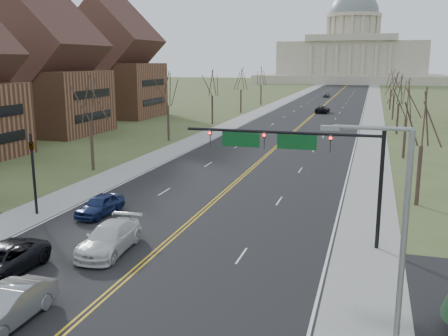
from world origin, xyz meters
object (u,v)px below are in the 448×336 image
Objects in this scene: signal_left at (33,165)px; car_sb_outer_second at (100,205)px; car_sb_inner_second at (110,238)px; car_far_sb at (326,95)px; street_light at (395,244)px; signal_mast at (296,150)px; car_sb_inner_lead at (8,306)px; car_far_nb at (323,109)px.

car_sb_outer_second is (4.65, 1.08, -2.95)m from signal_left.
car_sb_inner_second is 7.47m from car_sb_outer_second.
car_sb_outer_second is at bearing -91.76° from car_far_sb.
signal_left is 0.66× the size of street_light.
signal_mast is 126.77m from car_far_sb.
car_sb_inner_lead is at bearing -93.82° from car_sb_inner_second.
car_sb_inner_second is (8.87, -5.07, -2.88)m from signal_left.
street_light is (24.24, -13.50, 1.51)m from signal_left.
car_sb_inner_second is (-15.36, 8.43, -4.40)m from street_light.
car_sb_inner_lead reaches higher than car_sb_outer_second.
signal_left is (-18.95, 0.00, -2.05)m from signal_mast.
car_far_nb is (4.08, 92.84, -0.05)m from car_sb_inner_lead.
signal_left is at bearing 84.95° from car_far_nb.
signal_left is at bearing -161.64° from car_sb_outer_second.
car_sb_outer_second is 78.48m from car_far_nb.
car_far_nb is 47.32m from car_far_sb.
car_sb_inner_lead is 140.03m from car_far_sb.
signal_left is 80.23m from car_far_nb.
car_sb_inner_second is at bearing 91.47° from car_far_nb.
signal_left is at bearing 180.00° from signal_mast.
signal_left is 1.35× the size of car_sb_outer_second.
car_far_sb is (0.59, 131.39, -0.07)m from car_sb_inner_second.
car_far_sb is (-9.48, 126.32, -5.00)m from signal_mast.
street_light is 140.67m from car_far_sb.
car_sb_inner_lead is (8.87, -13.71, -2.90)m from signal_left.
signal_mast is at bearing -0.00° from signal_left.
car_sb_inner_lead is 15.38m from car_sb_outer_second.
street_light is at bearing -29.12° from signal_left.
car_sb_inner_second is 1.29× the size of car_far_sb.
car_far_nb is at bearing 96.95° from street_light.
signal_left is 16.58m from car_sb_inner_lead.
car_far_nb is at bearing 80.71° from signal_left.
car_sb_outer_second reaches higher than car_far_sb.
car_far_nb is (12.95, 79.13, -2.95)m from signal_left.
car_sb_inner_lead is at bearing -126.32° from signal_mast.
signal_left is 10.62m from car_sb_inner_second.
signal_mast is 79.51m from car_far_nb.
car_far_sb is at bearing 93.03° from car_sb_outer_second.
car_sb_outer_second is 1.01× the size of car_far_sb.
signal_mast is at bearing 0.89° from car_sb_outer_second.
car_far_nb is at bearing -85.33° from car_far_sb.
car_sb_inner_lead is 0.90× the size of car_far_nb.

